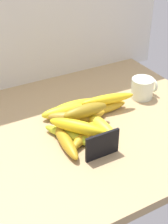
% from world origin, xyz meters
% --- Properties ---
extents(counter_top, '(1.10, 0.76, 0.03)m').
position_xyz_m(counter_top, '(0.00, 0.00, 0.01)').
color(counter_top, tan).
rests_on(counter_top, ground).
extents(back_wall, '(1.30, 0.02, 0.70)m').
position_xyz_m(back_wall, '(0.00, 0.39, 0.35)').
color(back_wall, silver).
rests_on(back_wall, ground).
extents(chalkboard_sign, '(0.11, 0.02, 0.08)m').
position_xyz_m(chalkboard_sign, '(0.05, -0.16, 0.07)').
color(chalkboard_sign, black).
rests_on(chalkboard_sign, counter_top).
extents(coffee_mug, '(0.10, 0.08, 0.08)m').
position_xyz_m(coffee_mug, '(0.37, 0.06, 0.07)').
color(coffee_mug, silver).
rests_on(coffee_mug, counter_top).
extents(banana_0, '(0.15, 0.04, 0.04)m').
position_xyz_m(banana_0, '(0.09, 0.01, 0.05)').
color(banana_0, gold).
rests_on(banana_0, counter_top).
extents(banana_1, '(0.16, 0.03, 0.03)m').
position_xyz_m(banana_1, '(0.18, 0.03, 0.05)').
color(banana_1, gold).
rests_on(banana_1, counter_top).
extents(banana_2, '(0.16, 0.13, 0.04)m').
position_xyz_m(banana_2, '(0.04, -0.06, 0.05)').
color(banana_2, gold).
rests_on(banana_2, counter_top).
extents(banana_3, '(0.18, 0.07, 0.04)m').
position_xyz_m(banana_3, '(0.05, 0.08, 0.05)').
color(banana_3, yellow).
rests_on(banana_3, counter_top).
extents(banana_4, '(0.18, 0.06, 0.04)m').
position_xyz_m(banana_4, '(0.09, 0.09, 0.05)').
color(banana_4, yellow).
rests_on(banana_4, counter_top).
extents(banana_5, '(0.17, 0.14, 0.04)m').
position_xyz_m(banana_5, '(0.05, 0.03, 0.05)').
color(banana_5, '#A78028').
rests_on(banana_5, counter_top).
extents(banana_6, '(0.05, 0.16, 0.04)m').
position_xyz_m(banana_6, '(0.11, -0.05, 0.05)').
color(banana_6, yellow).
rests_on(banana_6, counter_top).
extents(banana_7, '(0.06, 0.19, 0.04)m').
position_xyz_m(banana_7, '(-0.03, -0.07, 0.05)').
color(banana_7, '#B68A1C').
rests_on(banana_7, counter_top).
extents(banana_8, '(0.13, 0.19, 0.03)m').
position_xyz_m(banana_8, '(0.00, -0.05, 0.05)').
color(banana_8, gold).
rests_on(banana_8, counter_top).
extents(banana_9, '(0.16, 0.05, 0.04)m').
position_xyz_m(banana_9, '(0.08, 0.00, 0.09)').
color(banana_9, olive).
rests_on(banana_9, banana_0).
extents(banana_10, '(0.20, 0.07, 0.03)m').
position_xyz_m(banana_10, '(0.19, 0.04, 0.08)').
color(banana_10, yellow).
rests_on(banana_10, banana_1).
extents(banana_11, '(0.15, 0.17, 0.04)m').
position_xyz_m(banana_11, '(0.02, -0.06, 0.08)').
color(banana_11, yellow).
rests_on(banana_11, banana_8).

